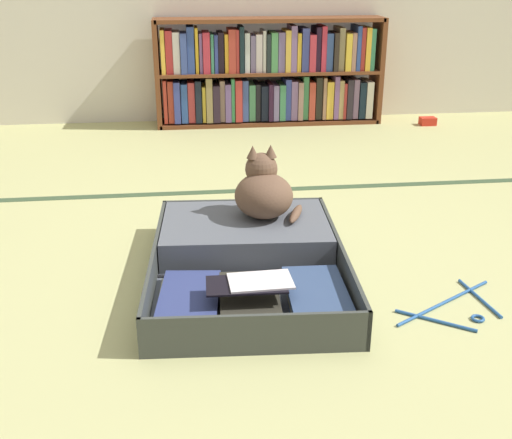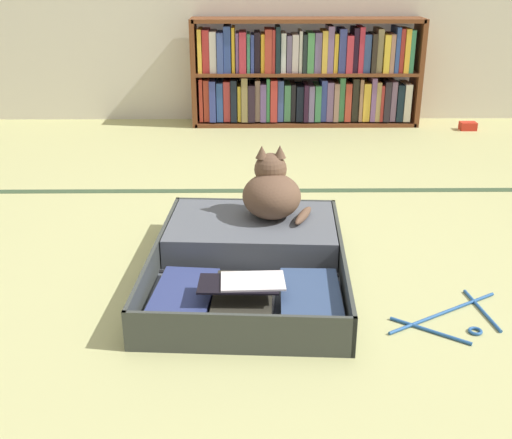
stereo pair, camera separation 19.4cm
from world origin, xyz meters
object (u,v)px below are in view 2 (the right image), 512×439
(clothes_hanger, at_px, (454,318))
(small_red_pouch, at_px, (468,126))
(black_cat, at_px, (272,192))
(bookshelf, at_px, (305,75))
(open_suitcase, at_px, (251,254))

(clothes_hanger, bearing_deg, small_red_pouch, 71.01)
(clothes_hanger, distance_m, small_red_pouch, 2.39)
(clothes_hanger, bearing_deg, black_cat, 134.80)
(bookshelf, height_order, small_red_pouch, bookshelf)
(bookshelf, relative_size, small_red_pouch, 14.52)
(black_cat, bearing_deg, bookshelf, 81.85)
(open_suitcase, relative_size, small_red_pouch, 9.11)
(open_suitcase, bearing_deg, small_red_pouch, 54.23)
(bookshelf, bearing_deg, black_cat, -98.15)
(black_cat, height_order, clothes_hanger, black_cat)
(bookshelf, distance_m, small_red_pouch, 1.08)
(bookshelf, relative_size, clothes_hanger, 3.80)
(small_red_pouch, bearing_deg, clothes_hanger, -108.99)
(black_cat, distance_m, small_red_pouch, 2.18)
(black_cat, height_order, small_red_pouch, black_cat)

